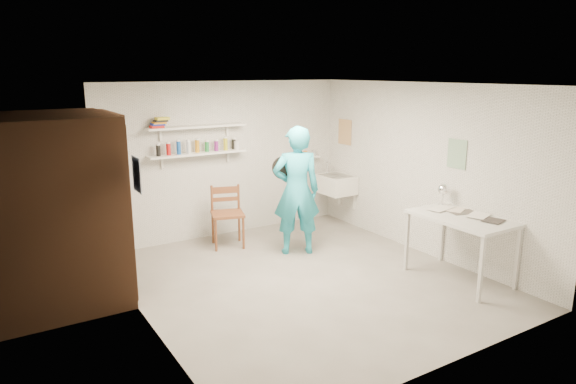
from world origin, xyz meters
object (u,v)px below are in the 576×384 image
man (296,191)px  wall_clock (284,168)px  wooden_chair (227,214)px  desk_lamp (444,189)px  belfast_sink (336,184)px  work_table (460,248)px

man → wall_clock: bearing=-42.6°
man → wooden_chair: size_ratio=1.85×
wooden_chair → desk_lamp: 3.07m
wall_clock → wooden_chair: (-0.62, 0.57, -0.72)m
belfast_sink → man: 1.55m
wall_clock → desk_lamp: 2.19m
man → desk_lamp: man is taller
wall_clock → desk_lamp: wall_clock is taller
desk_lamp → work_table: bearing=-112.4°
wall_clock → wooden_chair: bearing=161.3°
wooden_chair → work_table: bearing=-37.1°
wooden_chair → desk_lamp: (2.11, -2.17, 0.55)m
man → wooden_chair: (-0.71, 0.77, -0.42)m
man → work_table: bearing=146.0°
belfast_sink → wall_clock: (-1.39, -0.61, 0.52)m
wall_clock → wooden_chair: size_ratio=0.33×
wooden_chair → work_table: wooden_chair is taller
belfast_sink → work_table: size_ratio=0.49×
man → belfast_sink: bearing=-124.6°
belfast_sink → wooden_chair: (-2.02, -0.04, -0.21)m
desk_lamp → wooden_chair: bearing=134.2°
wall_clock → work_table: (1.28, -2.09, -0.81)m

